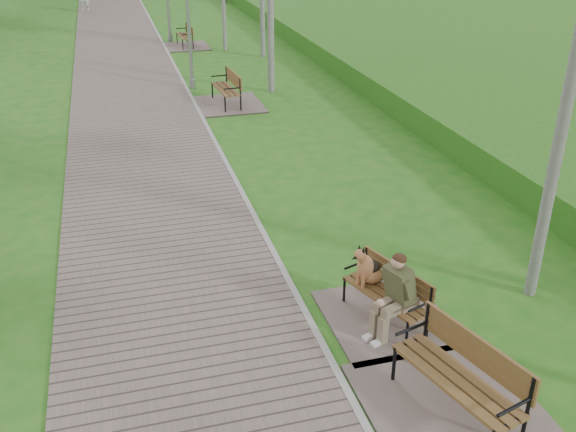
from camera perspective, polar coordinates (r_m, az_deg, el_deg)
name	(u,v)px	position (r m, az deg, el deg)	size (l,w,h in m)	color
walkway	(127,79)	(22.48, -14.09, 11.71)	(3.50, 67.00, 0.04)	#715F5B
kerb	(180,76)	(22.59, -9.58, 12.21)	(0.10, 67.00, 0.05)	#999993
embankment	(514,64)	(25.44, 19.48, 12.62)	(14.00, 70.00, 1.60)	#4C8028
bench_main	(383,298)	(9.11, 8.47, -7.23)	(1.68, 1.87, 1.46)	#715F5B
bench_second	(454,398)	(7.93, 14.56, -15.37)	(2.03, 2.25, 1.24)	#715F5B
bench_third	(226,98)	(19.02, -5.51, 10.42)	(1.94, 2.16, 1.19)	#715F5B
bench_far	(185,42)	(27.29, -9.14, 15.03)	(1.76, 1.96, 1.08)	#715F5B
lamp_post_second	(188,14)	(20.54, -8.89, 17.34)	(0.19, 0.19, 4.91)	gray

